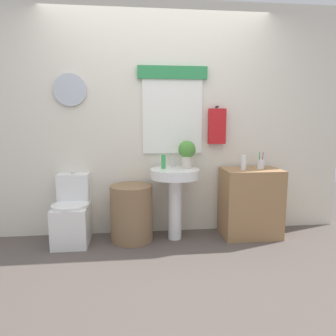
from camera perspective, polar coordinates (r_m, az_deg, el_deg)
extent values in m
plane|color=#564C47|center=(2.81, 0.17, -19.18)|extent=(8.00, 8.00, 0.00)
cube|color=silver|center=(3.62, -1.89, 8.57)|extent=(4.40, 0.10, 2.60)
cube|color=white|center=(3.57, 0.81, 9.41)|extent=(0.67, 0.03, 0.83)
cube|color=#2D894C|center=(3.59, 0.86, 17.04)|extent=(0.77, 0.04, 0.14)
cylinder|color=silver|center=(3.62, -17.46, 13.45)|extent=(0.35, 0.03, 0.35)
cylinder|color=black|center=(3.66, 8.93, 10.98)|extent=(0.02, 0.06, 0.02)
cube|color=red|center=(3.64, 8.93, 7.52)|extent=(0.20, 0.05, 0.40)
cube|color=white|center=(3.56, -17.09, -9.77)|extent=(0.36, 0.50, 0.41)
cylinder|color=white|center=(3.44, -17.45, -6.58)|extent=(0.38, 0.38, 0.03)
cube|color=white|center=(3.62, -16.86, -3.46)|extent=(0.34, 0.18, 0.31)
cylinder|color=silver|center=(3.59, -16.98, -0.87)|extent=(0.04, 0.04, 0.02)
cylinder|color=#846647|center=(3.46, -6.67, -8.18)|extent=(0.46, 0.46, 0.62)
cylinder|color=white|center=(3.48, 1.25, -7.42)|extent=(0.15, 0.15, 0.69)
cylinder|color=white|center=(3.39, 1.27, -1.03)|extent=(0.53, 0.53, 0.10)
cylinder|color=silver|center=(3.49, 1.02, 0.93)|extent=(0.03, 0.03, 0.10)
cube|color=#9E754C|center=(3.68, 14.79, -6.13)|extent=(0.64, 0.44, 0.77)
cylinder|color=green|center=(3.41, -0.83, 1.18)|extent=(0.05, 0.05, 0.15)
cylinder|color=beige|center=(3.45, 3.46, 1.07)|extent=(0.12, 0.12, 0.13)
sphere|color=#4C8E38|center=(3.44, 3.48, 3.41)|extent=(0.19, 0.19, 0.19)
cylinder|color=white|center=(3.51, 13.63, 0.97)|extent=(0.05, 0.05, 0.16)
cylinder|color=silver|center=(3.65, 16.58, 0.67)|extent=(0.08, 0.08, 0.10)
cylinder|color=purple|center=(3.66, 16.86, 1.37)|extent=(0.01, 0.03, 0.18)
cylinder|color=green|center=(3.64, 16.36, 1.36)|extent=(0.01, 0.02, 0.18)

